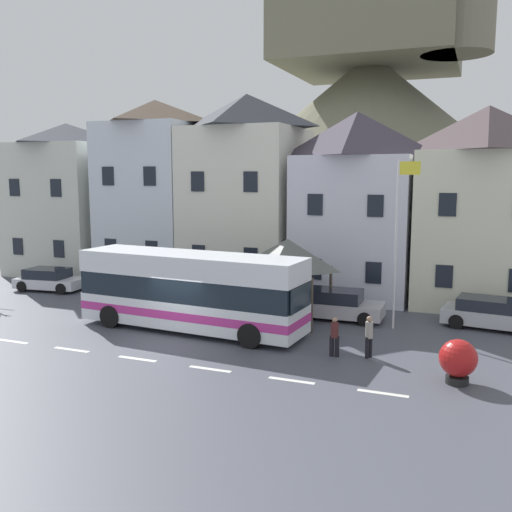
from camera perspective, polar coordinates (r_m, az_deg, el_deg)
ground_plane at (r=23.54m, az=-8.89°, el=-8.67°), size 40.00×60.00×0.07m
townhouse_00 at (r=41.06m, az=-18.27°, el=5.45°), size 6.65×6.33×10.14m
townhouse_01 at (r=36.89m, az=-9.91°, el=6.41°), size 5.75×6.23×11.35m
townhouse_02 at (r=34.26m, az=-0.94°, el=6.47°), size 6.36×6.60×11.43m
townhouse_03 at (r=31.65m, az=9.95°, el=4.99°), size 6.18×5.26×10.09m
townhouse_04 at (r=31.86m, az=21.93°, el=4.66°), size 6.48×7.00×10.23m
hilltop_castle at (r=50.43m, az=11.27°, el=10.53°), size 40.84×40.84×24.65m
transit_bus at (r=24.81m, az=-6.57°, el=-3.61°), size 10.41×3.26×3.38m
bus_shelter at (r=26.19m, az=3.19°, el=0.15°), size 3.60×3.60×3.83m
parked_car_00 at (r=27.07m, az=8.21°, el=-4.87°), size 4.14×2.01×1.39m
parked_car_01 at (r=35.47m, az=-20.02°, el=-2.24°), size 4.10×2.37×1.28m
parked_car_02 at (r=32.46m, az=-12.31°, el=-2.83°), size 4.21×2.01×1.32m
parked_car_03 at (r=27.30m, az=22.52°, el=-5.36°), size 4.34×2.34×1.34m
pedestrian_00 at (r=21.61m, az=11.29°, el=-7.81°), size 0.28×0.31×1.60m
pedestrian_01 at (r=21.57m, az=7.89°, el=-8.01°), size 0.37×0.29×1.51m
public_bench at (r=28.33m, az=4.71°, el=-4.66°), size 1.40×0.48×0.87m
flagpole at (r=25.23m, az=14.09°, el=2.26°), size 0.95×0.10×7.37m
harbour_buoy at (r=19.83m, az=19.64°, el=-9.77°), size 1.22×1.22×1.47m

